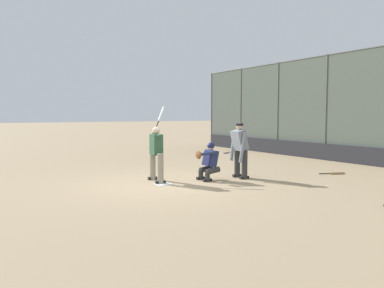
{
  "coord_description": "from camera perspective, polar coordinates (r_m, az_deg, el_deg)",
  "views": [
    {
      "loc": [
        -8.96,
        4.62,
        1.91
      ],
      "look_at": [
        0.14,
        -1.0,
        1.05
      ],
      "focal_mm": 35.0,
      "sensor_mm": 36.0,
      "label": 1
    }
  ],
  "objects": [
    {
      "name": "catcher_behind_plate",
      "position": [
        10.79,
        2.53,
        -2.56
      ],
      "size": [
        0.58,
        0.69,
        1.09
      ],
      "rotation": [
        0.0,
        0.0,
        -0.05
      ],
      "color": "#333333",
      "rests_on": "ground_plane"
    },
    {
      "name": "ground_plane",
      "position": [
        10.26,
        -4.37,
        -6.14
      ],
      "size": [
        160.0,
        160.0,
        0.0
      ],
      "primitive_type": "plane",
      "color": "tan"
    },
    {
      "name": "batter_at_plate",
      "position": [
        10.58,
        -5.45,
        -1.2
      ],
      "size": [
        0.94,
        0.73,
        2.13
      ],
      "rotation": [
        0.0,
        0.0,
        -0.14
      ],
      "color": "gray",
      "rests_on": "ground_plane"
    },
    {
      "name": "backstop_fence",
      "position": [
        15.77,
        23.77,
        5.53
      ],
      "size": [
        19.62,
        0.08,
        4.37
      ],
      "color": "#515651",
      "rests_on": "ground_plane"
    },
    {
      "name": "padding_wall",
      "position": [
        15.76,
        23.33,
        -1.51
      ],
      "size": [
        19.15,
        0.18,
        0.68
      ],
      "primitive_type": "cube",
      "color": "#28282D",
      "rests_on": "ground_plane"
    },
    {
      "name": "umpire_home",
      "position": [
        11.2,
        7.29,
        -0.71
      ],
      "size": [
        0.67,
        0.44,
        1.65
      ],
      "rotation": [
        0.0,
        0.0,
        -0.09
      ],
      "color": "#333333",
      "rests_on": "ground_plane"
    },
    {
      "name": "spare_bat_third_base_side",
      "position": [
        12.74,
        21.0,
        -4.18
      ],
      "size": [
        0.37,
        0.81,
        0.07
      ],
      "rotation": [
        0.0,
        0.0,
        4.32
      ],
      "color": "black",
      "rests_on": "ground_plane"
    },
    {
      "name": "home_plate_marker",
      "position": [
        10.26,
        -4.37,
        -6.11
      ],
      "size": [
        0.43,
        0.43,
        0.01
      ],
      "primitive_type": "cube",
      "color": "white",
      "rests_on": "ground_plane"
    },
    {
      "name": "spare_bat_by_padding",
      "position": [
        18.31,
        5.34,
        -1.31
      ],
      "size": [
        0.35,
        0.82,
        0.07
      ],
      "rotation": [
        0.0,
        0.0,
        1.93
      ],
      "color": "black",
      "rests_on": "ground_plane"
    }
  ]
}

